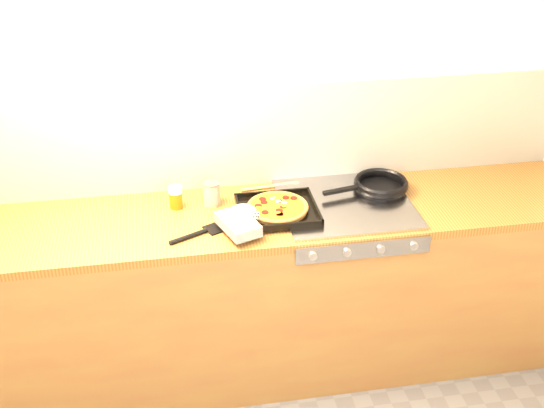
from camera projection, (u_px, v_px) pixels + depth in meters
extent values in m
plane|color=beige|center=(239.00, 117.00, 3.18)|extent=(3.20, 0.00, 3.20)
cube|color=white|center=(240.00, 137.00, 3.22)|extent=(3.20, 0.02, 0.50)
cube|color=brown|center=(251.00, 296.00, 3.33)|extent=(3.20, 0.60, 0.86)
cube|color=brown|center=(250.00, 217.00, 3.11)|extent=(3.20, 0.60, 0.04)
cube|color=#A1A1A6|center=(363.00, 249.00, 2.94)|extent=(0.60, 0.03, 0.08)
cylinder|color=#A5A5AA|center=(313.00, 256.00, 2.89)|extent=(0.04, 0.02, 0.04)
cylinder|color=#A5A5AA|center=(347.00, 252.00, 2.91)|extent=(0.04, 0.02, 0.04)
cylinder|color=#A5A5AA|center=(381.00, 249.00, 2.93)|extent=(0.04, 0.02, 0.04)
cylinder|color=#A5A5AA|center=(414.00, 246.00, 2.96)|extent=(0.04, 0.02, 0.04)
cube|color=#A1A1A6|center=(345.00, 204.00, 3.17)|extent=(0.60, 0.56, 0.02)
cube|color=black|center=(277.00, 211.00, 3.08)|extent=(0.36, 0.31, 0.01)
cube|color=black|center=(272.00, 193.00, 3.20)|extent=(0.36, 0.01, 0.02)
cube|color=black|center=(284.00, 226.00, 2.94)|extent=(0.36, 0.01, 0.02)
cube|color=black|center=(315.00, 205.00, 3.09)|extent=(0.01, 0.31, 0.02)
cube|color=black|center=(239.00, 212.00, 3.04)|extent=(0.01, 0.31, 0.02)
cylinder|color=#AA6531|center=(278.00, 209.00, 3.07)|extent=(0.27, 0.27, 0.02)
torus|color=#AA6531|center=(278.00, 207.00, 3.06)|extent=(0.28, 0.28, 0.02)
cylinder|color=orange|center=(278.00, 207.00, 3.06)|extent=(0.24, 0.24, 0.01)
cylinder|color=maroon|center=(283.00, 206.00, 3.05)|extent=(0.03, 0.03, 0.00)
cylinder|color=maroon|center=(262.00, 199.00, 3.11)|extent=(0.03, 0.03, 0.00)
cylinder|color=maroon|center=(280.00, 214.00, 2.99)|extent=(0.03, 0.03, 0.00)
cylinder|color=maroon|center=(258.00, 206.00, 3.06)|extent=(0.03, 0.03, 0.00)
cylinder|color=maroon|center=(286.00, 197.00, 3.12)|extent=(0.03, 0.03, 0.00)
cylinder|color=maroon|center=(279.00, 201.00, 3.09)|extent=(0.03, 0.03, 0.00)
cylinder|color=maroon|center=(265.00, 212.00, 3.01)|extent=(0.03, 0.03, 0.00)
cylinder|color=maroon|center=(294.00, 198.00, 3.12)|extent=(0.03, 0.03, 0.00)
cylinder|color=maroon|center=(280.00, 214.00, 2.99)|extent=(0.03, 0.03, 0.00)
cylinder|color=maroon|center=(279.00, 210.00, 3.02)|extent=(0.03, 0.03, 0.00)
cylinder|color=maroon|center=(264.00, 202.00, 3.08)|extent=(0.03, 0.03, 0.00)
ellipsoid|color=orange|center=(263.00, 208.00, 3.04)|extent=(0.03, 0.02, 0.01)
ellipsoid|color=orange|center=(258.00, 208.00, 3.04)|extent=(0.03, 0.02, 0.01)
ellipsoid|color=orange|center=(274.00, 201.00, 3.10)|extent=(0.03, 0.02, 0.01)
ellipsoid|color=orange|center=(272.00, 197.00, 3.12)|extent=(0.03, 0.02, 0.01)
ellipsoid|color=orange|center=(278.00, 213.00, 3.00)|extent=(0.03, 0.02, 0.01)
ellipsoid|color=orange|center=(285.00, 206.00, 3.05)|extent=(0.03, 0.02, 0.01)
ellipsoid|color=orange|center=(282.00, 205.00, 3.06)|extent=(0.03, 0.02, 0.01)
ellipsoid|color=orange|center=(264.00, 209.00, 3.03)|extent=(0.03, 0.02, 0.01)
ellipsoid|color=orange|center=(276.00, 198.00, 3.11)|extent=(0.03, 0.02, 0.01)
ellipsoid|color=silver|center=(273.00, 198.00, 3.12)|extent=(0.03, 0.03, 0.01)
ellipsoid|color=silver|center=(278.00, 201.00, 3.09)|extent=(0.03, 0.03, 0.01)
ellipsoid|color=silver|center=(284.00, 203.00, 3.08)|extent=(0.03, 0.03, 0.01)
cube|color=black|center=(238.00, 224.00, 2.92)|extent=(0.19, 0.24, 0.05)
ellipsoid|color=black|center=(243.00, 212.00, 3.01)|extent=(0.13, 0.13, 0.05)
cylinder|color=black|center=(252.00, 220.00, 2.95)|extent=(0.08, 0.10, 0.05)
cylinder|color=black|center=(380.00, 188.00, 3.27)|extent=(0.28, 0.28, 0.01)
torus|color=black|center=(381.00, 184.00, 3.26)|extent=(0.30, 0.30, 0.03)
cube|color=black|center=(342.00, 190.00, 3.19)|extent=(0.19, 0.06, 0.02)
cylinder|color=#AB210D|center=(212.00, 194.00, 3.14)|extent=(0.09, 0.09, 0.10)
cylinder|color=#B2B2B7|center=(211.00, 184.00, 3.12)|extent=(0.09, 0.09, 0.01)
cylinder|color=#B2B2B7|center=(212.00, 204.00, 3.17)|extent=(0.09, 0.09, 0.01)
cylinder|color=#CB560B|center=(176.00, 200.00, 3.13)|extent=(0.07, 0.07, 0.08)
cylinder|color=silver|center=(175.00, 190.00, 3.10)|extent=(0.07, 0.07, 0.03)
cylinder|color=#AF914A|center=(267.00, 187.00, 3.30)|extent=(0.26, 0.04, 0.02)
ellipsoid|color=#AF914A|center=(295.00, 183.00, 3.33)|extent=(0.06, 0.04, 0.02)
cube|color=black|center=(217.00, 228.00, 2.98)|extent=(0.13, 0.12, 0.01)
cylinder|color=black|center=(188.00, 237.00, 2.91)|extent=(0.17, 0.09, 0.02)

